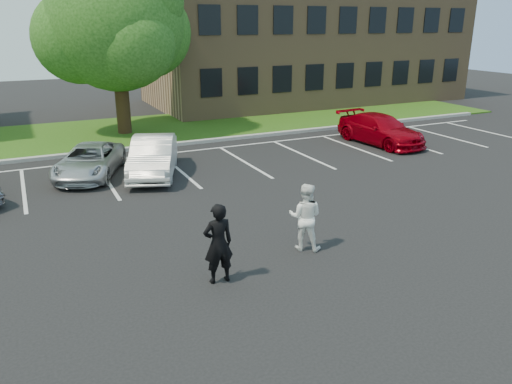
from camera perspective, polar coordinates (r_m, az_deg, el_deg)
ground_plane at (r=12.83m, az=1.94°, el=-6.60°), size 90.00×90.00×0.00m
curb at (r=23.53m, az=-11.67°, el=5.13°), size 40.00×0.30×0.15m
grass_strip at (r=27.35m, az=-13.77°, el=6.81°), size 44.00×8.00×0.08m
stall_lines at (r=21.10m, az=-5.90°, el=3.65°), size 34.00×5.36×0.01m
office_building at (r=37.65m, az=5.71°, el=16.75°), size 22.40×10.40×8.30m
tree at (r=26.39m, az=-15.57°, el=17.89°), size 7.80×7.20×8.80m
man_black_suit at (r=10.98m, az=-4.34°, el=-5.90°), size 0.68×0.45×1.85m
man_white_shirt at (r=12.60m, az=5.64°, el=-2.84°), size 1.08×1.05×1.74m
car_silver_minivan at (r=19.68m, az=-18.50°, el=3.39°), size 3.45×4.64×1.17m
car_white_sedan at (r=19.16m, az=-11.66°, el=4.00°), size 2.94×4.63×1.44m
car_red_compact at (r=24.45m, az=14.03°, el=6.94°), size 2.35×4.88×1.37m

